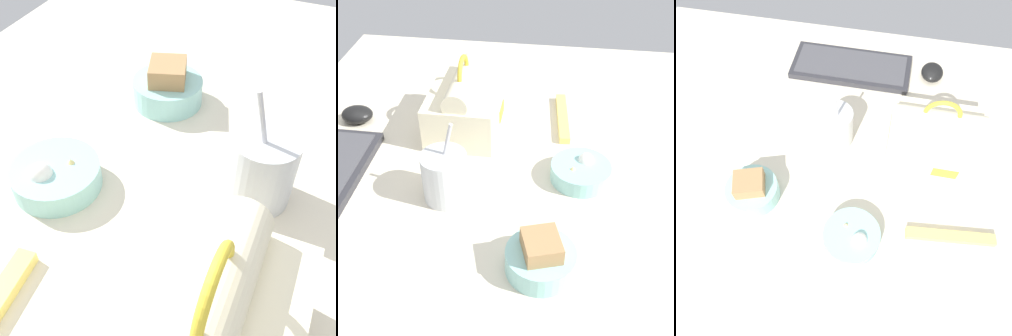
% 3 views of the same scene
% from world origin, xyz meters
% --- Properties ---
extents(desk_surface, '(1.40, 1.10, 0.02)m').
position_xyz_m(desk_surface, '(0.00, 0.00, 0.01)').
color(desk_surface, beige).
rests_on(desk_surface, ground).
extents(lunch_bag, '(0.22, 0.16, 0.19)m').
position_xyz_m(lunch_bag, '(0.22, 0.10, 0.08)').
color(lunch_bag, '#EFE5C1').
rests_on(lunch_bag, desk_surface).
extents(soup_cup, '(0.09, 0.09, 0.17)m').
position_xyz_m(soup_cup, '(-0.03, 0.09, 0.07)').
color(soup_cup, silver).
rests_on(soup_cup, desk_surface).
extents(bento_bowl_sandwich, '(0.12, 0.12, 0.08)m').
position_xyz_m(bento_bowl_sandwich, '(-0.18, -0.11, 0.05)').
color(bento_bowl_sandwich, '#93D1CC').
rests_on(bento_bowl_sandwich, desk_surface).
extents(bento_bowl_snacks, '(0.13, 0.13, 0.05)m').
position_xyz_m(bento_bowl_snacks, '(0.06, -0.17, 0.04)').
color(bento_bowl_snacks, '#93D1CC').
rests_on(bento_bowl_snacks, desk_surface).
extents(computer_mouse, '(0.06, 0.08, 0.04)m').
position_xyz_m(computer_mouse, '(0.21, 0.37, 0.04)').
color(computer_mouse, black).
rests_on(computer_mouse, desk_surface).
extents(chopstick_case, '(0.20, 0.04, 0.02)m').
position_xyz_m(chopstick_case, '(0.28, -0.12, 0.03)').
color(chopstick_case, '#EFD666').
rests_on(chopstick_case, desk_surface).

